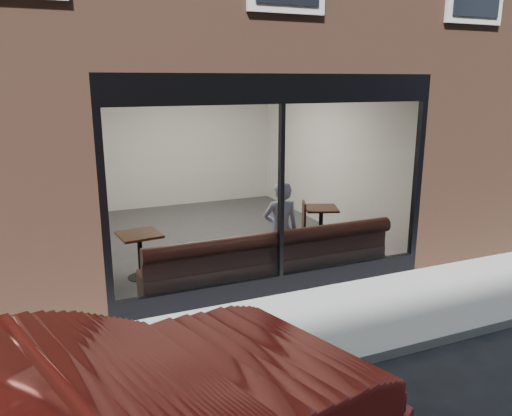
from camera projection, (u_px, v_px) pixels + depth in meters
name	position (u px, v px, depth m)	size (l,w,h in m)	color
ground	(358.00, 362.00, 5.68)	(120.00, 120.00, 0.00)	black
sidewalk_near	(314.00, 323.00, 6.57)	(40.00, 2.00, 0.01)	gray
kerb_near	(361.00, 359.00, 5.62)	(40.00, 0.10, 0.12)	gray
host_building_pier_left	(10.00, 151.00, 10.97)	(2.50, 12.00, 3.20)	brown
host_building_pier_right	(309.00, 136.00, 13.84)	(2.50, 12.00, 3.20)	brown
host_building_backfill	(151.00, 132.00, 15.08)	(5.00, 6.00, 3.20)	brown
cafe_floor	(216.00, 237.00, 10.13)	(6.00, 6.00, 0.00)	#2D2D30
cafe_ceiling	(213.00, 76.00, 9.34)	(6.00, 6.00, 0.00)	white
cafe_wall_back	(176.00, 143.00, 12.40)	(5.00, 5.00, 0.00)	silver
cafe_wall_left	(81.00, 169.00, 8.78)	(6.00, 6.00, 0.00)	silver
cafe_wall_right	(325.00, 153.00, 10.68)	(6.00, 6.00, 0.00)	silver
storefront_kick	(280.00, 284.00, 7.47)	(5.00, 0.10, 0.30)	black
storefront_header	(282.00, 89.00, 6.76)	(5.00, 0.10, 0.40)	black
storefront_mullion	(281.00, 193.00, 7.12)	(0.06, 0.10, 2.50)	black
storefront_glass	(282.00, 193.00, 7.09)	(4.80, 4.80, 0.00)	white
banquette	(269.00, 270.00, 7.81)	(4.00, 0.55, 0.45)	#351513
person	(281.00, 230.00, 8.00)	(0.57, 0.38, 1.57)	#9FADDB
cafe_table_left	(139.00, 235.00, 7.89)	(0.63, 0.63, 0.04)	black
cafe_table_right	(321.00, 208.00, 9.51)	(0.60, 0.60, 0.04)	black
cafe_chair_right	(293.00, 239.00, 9.29)	(0.39, 0.39, 0.04)	black
wall_poster	(84.00, 171.00, 8.65)	(0.02, 0.55, 0.74)	white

